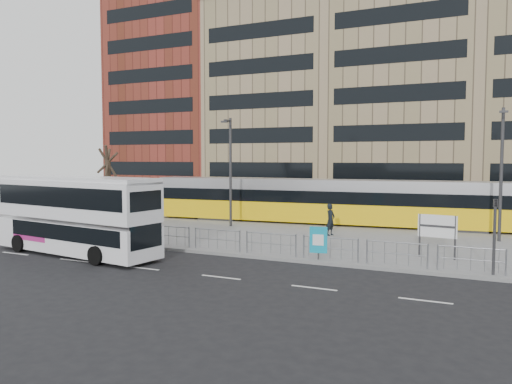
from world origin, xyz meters
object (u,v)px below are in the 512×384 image
at_px(tram, 332,202).
at_px(traffic_light_east, 495,227).
at_px(double_decker_bus, 75,213).
at_px(lamp_post_west, 230,167).
at_px(station_sign, 437,228).
at_px(ad_panel, 318,240).
at_px(bare_tree, 107,144).
at_px(pedestrian, 331,220).
at_px(traffic_light_west, 135,208).
at_px(lamp_post_east, 501,168).

xyz_separation_m(tram, traffic_light_east, (10.33, -12.35, 0.38)).
relative_size(double_decker_bus, lamp_post_west, 1.35).
bearing_deg(station_sign, ad_panel, -144.76).
bearing_deg(bare_tree, ad_panel, -20.79).
bearing_deg(station_sign, tram, 136.15).
bearing_deg(pedestrian, bare_tree, 106.29).
relative_size(tram, bare_tree, 3.55).
height_order(double_decker_bus, ad_panel, double_decker_bus).
xyz_separation_m(tram, station_sign, (7.93, -9.74, -0.17)).
distance_m(station_sign, traffic_light_west, 15.87).
height_order(ad_panel, lamp_post_west, lamp_post_west).
bearing_deg(ad_panel, bare_tree, 149.76).
distance_m(pedestrian, lamp_post_west, 8.20).
distance_m(tram, lamp_post_east, 11.50).
height_order(double_decker_bus, tram, double_decker_bus).
height_order(lamp_post_west, lamp_post_east, lamp_post_east).
xyz_separation_m(tram, traffic_light_west, (-7.72, -12.35, 0.38)).
relative_size(tram, ad_panel, 17.58).
relative_size(ad_panel, traffic_light_west, 0.50).
xyz_separation_m(double_decker_bus, bare_tree, (-7.05, 10.43, 3.76)).
height_order(ad_panel, bare_tree, bare_tree).
bearing_deg(traffic_light_east, traffic_light_west, 169.30).
xyz_separation_m(tram, pedestrian, (1.40, -5.23, -0.63)).
height_order(station_sign, traffic_light_west, traffic_light_west).
height_order(station_sign, lamp_post_west, lamp_post_west).
height_order(traffic_light_east, lamp_post_west, lamp_post_west).
relative_size(double_decker_bus, ad_panel, 6.54).
xyz_separation_m(station_sign, lamp_post_west, (-14.03, 5.62, 2.67)).
bearing_deg(traffic_light_west, traffic_light_east, -20.49).
xyz_separation_m(station_sign, lamp_post_east, (2.79, 6.44, 2.72)).
bearing_deg(station_sign, double_decker_bus, -153.30).
relative_size(ad_panel, lamp_post_west, 0.21).
bearing_deg(lamp_post_east, tram, 162.86).
distance_m(double_decker_bus, pedestrian, 14.67).
bearing_deg(lamp_post_west, traffic_light_west, -101.15).
relative_size(double_decker_bus, lamp_post_east, 1.34).
bearing_deg(traffic_light_east, tram, 119.19).
height_order(tram, pedestrian, tram).
bearing_deg(pedestrian, tram, 31.00).
height_order(ad_panel, traffic_light_west, traffic_light_west).
distance_m(ad_panel, traffic_light_east, 7.48).
relative_size(double_decker_bus, bare_tree, 1.32).
distance_m(double_decker_bus, traffic_light_west, 3.54).
xyz_separation_m(tram, bare_tree, (-15.85, -5.30, 4.15)).
bearing_deg(tram, traffic_light_west, -126.47).
relative_size(double_decker_bus, traffic_light_east, 3.26).
distance_m(tram, station_sign, 12.56).
xyz_separation_m(ad_panel, lamp_post_west, (-9.02, 8.31, 3.19)).
relative_size(traffic_light_west, lamp_post_east, 0.41).
relative_size(station_sign, lamp_post_west, 0.28).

